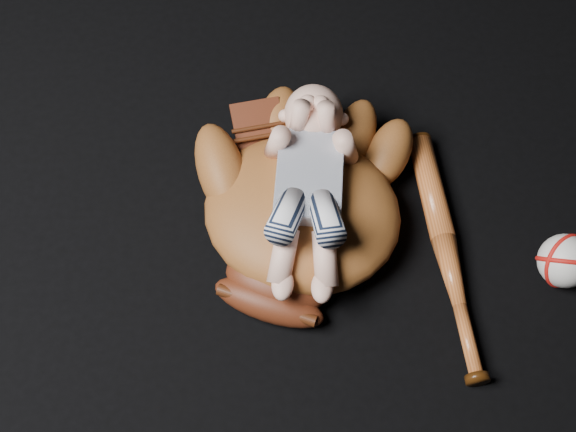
% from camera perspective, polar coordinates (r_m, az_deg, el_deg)
% --- Properties ---
extents(baseball_glove, '(0.51, 0.53, 0.13)m').
position_cam_1_polar(baseball_glove, '(1.20, 1.02, 0.65)').
color(baseball_glove, brown).
rests_on(baseball_glove, ground).
extents(newborn_baby, '(0.20, 0.36, 0.14)m').
position_cam_1_polar(newborn_baby, '(1.15, 1.47, 1.84)').
color(newborn_baby, '#E6AC94').
rests_on(newborn_baby, baseball_glove).
extents(baseball_bat, '(0.06, 0.42, 0.04)m').
position_cam_1_polar(baseball_bat, '(1.23, 11.22, -2.56)').
color(baseball_bat, '#AC5121').
rests_on(baseball_bat, ground).
extents(baseball, '(0.09, 0.09, 0.08)m').
position_cam_1_polar(baseball, '(1.25, 19.11, -3.03)').
color(baseball, silver).
rests_on(baseball, ground).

